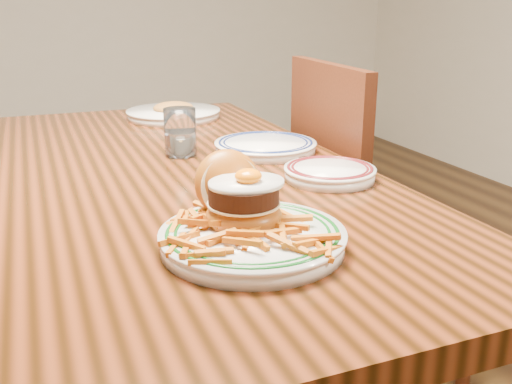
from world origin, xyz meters
name	(u,v)px	position (x,y,z in m)	size (l,w,h in m)	color
table	(169,206)	(0.00, 0.00, 0.66)	(0.85, 1.60, 0.75)	black
chair_right	(363,217)	(0.59, 0.10, 0.51)	(0.47, 0.47, 0.96)	#421B0D
main_plate	(248,221)	(0.02, -0.46, 0.79)	(0.29, 0.30, 0.14)	white
side_plate	(330,172)	(0.30, -0.21, 0.77)	(0.19, 0.21, 0.03)	white
rear_plate	(266,145)	(0.27, 0.06, 0.77)	(0.26, 0.26, 0.03)	white
water_glass	(180,135)	(0.06, 0.10, 0.80)	(0.08, 0.08, 0.12)	white
far_plate	(174,113)	(0.16, 0.57, 0.77)	(0.30, 0.30, 0.05)	white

